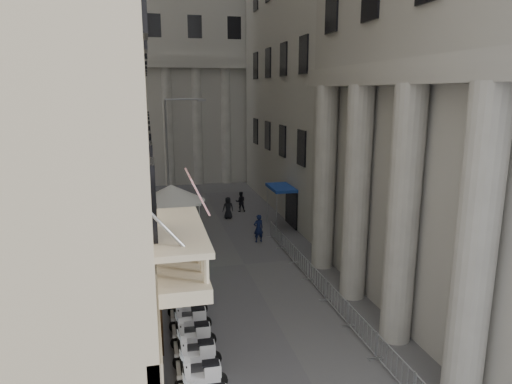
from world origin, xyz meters
TOP-DOWN VIEW (x-y plane):
  - far_building at (0.00, 48.00)m, footprint 22.00×10.00m
  - iron_fence at (-4.30, 18.00)m, footprint 0.30×28.00m
  - blue_awning at (4.15, 26.00)m, footprint 1.60×3.00m
  - scooter_4 at (-3.67, 9.79)m, footprint 1.41×0.59m
  - scooter_5 at (-3.67, 11.11)m, footprint 1.41×0.59m
  - scooter_6 at (-3.67, 12.43)m, footprint 1.41×0.59m
  - scooter_7 at (-3.67, 13.75)m, footprint 1.41×0.59m
  - scooter_8 at (-3.67, 15.08)m, footprint 1.41×0.59m
  - scooter_9 at (-3.67, 16.40)m, footprint 1.41×0.59m
  - scooter_10 at (-3.67, 17.72)m, footprint 1.41×0.59m
  - scooter_11 at (-3.67, 19.04)m, footprint 1.41×0.59m
  - scooter_12 at (-3.67, 20.36)m, footprint 1.41×0.59m
  - scooter_13 at (-3.67, 21.68)m, footprint 1.41×0.59m
  - scooter_14 at (-3.67, 23.00)m, footprint 1.41×0.59m
  - barrier_1 at (2.80, 7.55)m, footprint 0.60×2.40m
  - barrier_2 at (2.80, 10.05)m, footprint 0.60×2.40m
  - barrier_3 at (2.80, 12.55)m, footprint 0.60×2.40m
  - barrier_4 at (2.80, 15.05)m, footprint 0.60×2.40m
  - barrier_5 at (2.80, 17.55)m, footprint 0.60×2.40m
  - barrier_6 at (2.80, 20.05)m, footprint 0.60×2.40m
  - barrier_7 at (2.80, 22.55)m, footprint 0.60×2.40m
  - security_tent at (-3.58, 25.17)m, footprint 4.47×4.47m
  - street_lamp at (-3.40, 27.69)m, footprint 2.97×0.76m
  - info_kiosk at (-4.19, 17.89)m, footprint 0.45×0.80m
  - pedestrian_a at (1.72, 22.92)m, footprint 0.75×0.57m
  - pedestrian_b at (2.10, 30.80)m, footprint 0.86×0.70m
  - pedestrian_c at (0.73, 28.90)m, footprint 0.87×0.60m

SIDE VIEW (x-z plane):
  - iron_fence at x=-4.30m, z-range -0.70..0.70m
  - blue_awning at x=4.15m, z-range -1.50..1.50m
  - scooter_4 at x=-3.67m, z-range -0.75..0.75m
  - scooter_5 at x=-3.67m, z-range -0.75..0.75m
  - scooter_6 at x=-3.67m, z-range -0.75..0.75m
  - scooter_7 at x=-3.67m, z-range -0.75..0.75m
  - scooter_8 at x=-3.67m, z-range -0.75..0.75m
  - scooter_9 at x=-3.67m, z-range -0.75..0.75m
  - scooter_10 at x=-3.67m, z-range -0.75..0.75m
  - scooter_11 at x=-3.67m, z-range -0.75..0.75m
  - scooter_12 at x=-3.67m, z-range -0.75..0.75m
  - scooter_13 at x=-3.67m, z-range -0.75..0.75m
  - scooter_14 at x=-3.67m, z-range -0.75..0.75m
  - barrier_1 at x=2.80m, z-range -0.55..0.55m
  - barrier_2 at x=2.80m, z-range -0.55..0.55m
  - barrier_3 at x=2.80m, z-range -0.55..0.55m
  - barrier_4 at x=2.80m, z-range -0.55..0.55m
  - barrier_5 at x=2.80m, z-range -0.55..0.55m
  - barrier_6 at x=2.80m, z-range -0.55..0.55m
  - barrier_7 at x=2.80m, z-range -0.55..0.55m
  - info_kiosk at x=-4.19m, z-range 0.01..1.63m
  - pedestrian_b at x=2.10m, z-range 0.00..1.67m
  - pedestrian_c at x=0.73m, z-range 0.00..1.72m
  - pedestrian_a at x=1.72m, z-range 0.00..1.86m
  - security_tent at x=-3.58m, z-range 1.22..4.85m
  - street_lamp at x=-3.40m, z-range 0.95..10.17m
  - far_building at x=0.00m, z-range 0.00..30.00m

